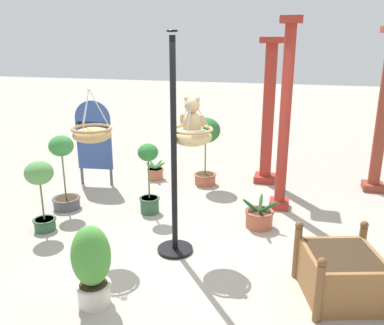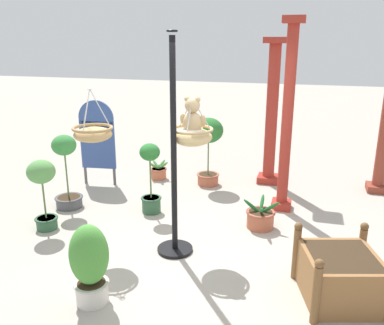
# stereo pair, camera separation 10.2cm
# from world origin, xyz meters

# --- Properties ---
(ground_plane) EXTENTS (40.00, 40.00, 0.00)m
(ground_plane) POSITION_xyz_m (0.00, 0.00, 0.00)
(ground_plane) COLOR #A8A093
(display_pole_central) EXTENTS (0.44, 0.44, 2.62)m
(display_pole_central) POSITION_xyz_m (-0.20, -0.05, 0.84)
(display_pole_central) COLOR black
(display_pole_central) RESTS_ON ground
(hanging_basket_with_teddy) EXTENTS (0.51, 0.51, 0.57)m
(hanging_basket_with_teddy) POSITION_xyz_m (-0.05, 0.20, 1.43)
(hanging_basket_with_teddy) COLOR tan
(teddy_bear) EXTENTS (0.32, 0.28, 0.46)m
(teddy_bear) POSITION_xyz_m (-0.05, 0.22, 1.63)
(teddy_bear) COLOR tan
(hanging_basket_left_high) EXTENTS (0.49, 0.49, 0.64)m
(hanging_basket_left_high) POSITION_xyz_m (-1.21, -0.09, 1.45)
(hanging_basket_left_high) COLOR tan
(greenhouse_pillar_left) EXTENTS (0.39, 0.39, 2.56)m
(greenhouse_pillar_left) POSITION_xyz_m (0.64, 2.83, 1.23)
(greenhouse_pillar_left) COLOR #9E2D23
(greenhouse_pillar_left) RESTS_ON ground
(greenhouse_pillar_far_back) EXTENTS (0.31, 0.31, 2.84)m
(greenhouse_pillar_far_back) POSITION_xyz_m (0.97, 1.66, 1.37)
(greenhouse_pillar_far_back) COLOR #9E2D23
(greenhouse_pillar_far_back) RESTS_ON ground
(wooden_planter_box) EXTENTS (0.97, 1.00, 0.66)m
(wooden_planter_box) POSITION_xyz_m (1.70, -0.51, 0.27)
(wooden_planter_box) COLOR olive
(wooden_planter_box) RESTS_ON ground
(potted_plant_fern_front) EXTENTS (0.31, 0.31, 1.08)m
(potted_plant_fern_front) POSITION_xyz_m (-0.92, 0.96, 0.54)
(potted_plant_fern_front) COLOR #2D5638
(potted_plant_fern_front) RESTS_ON ground
(potted_plant_flowering_red) EXTENTS (0.38, 0.38, 0.84)m
(potted_plant_flowering_red) POSITION_xyz_m (-0.67, -1.26, 0.44)
(potted_plant_flowering_red) COLOR beige
(potted_plant_flowering_red) RESTS_ON ground
(potted_plant_tall_leafy) EXTENTS (0.52, 0.57, 0.43)m
(potted_plant_tall_leafy) POSITION_xyz_m (0.73, 0.90, 0.15)
(potted_plant_tall_leafy) COLOR #AD563D
(potted_plant_tall_leafy) RESTS_ON ground
(potted_plant_bushy_green) EXTENTS (0.52, 0.52, 1.22)m
(potted_plant_bushy_green) POSITION_xyz_m (-0.39, 2.39, 0.80)
(potted_plant_bushy_green) COLOR #AD563D
(potted_plant_bushy_green) RESTS_ON ground
(potted_plant_small_succulent) EXTENTS (0.43, 0.43, 1.16)m
(potted_plant_small_succulent) POSITION_xyz_m (-2.23, 0.79, 0.59)
(potted_plant_small_succulent) COLOR #4C4C51
(potted_plant_small_succulent) RESTS_ON ground
(potted_plant_conical_shrub) EXTENTS (0.38, 0.38, 0.99)m
(potted_plant_conical_shrub) POSITION_xyz_m (-2.11, 0.04, 0.63)
(potted_plant_conical_shrub) COLOR #2D5638
(potted_plant_conical_shrub) RESTS_ON ground
(potted_plant_broad_leaf) EXTENTS (0.38, 0.39, 0.35)m
(potted_plant_broad_leaf) POSITION_xyz_m (-1.36, 2.45, 0.14)
(potted_plant_broad_leaf) COLOR #BC6042
(potted_plant_broad_leaf) RESTS_ON ground
(display_sign_board) EXTENTS (0.63, 0.12, 1.52)m
(display_sign_board) POSITION_xyz_m (-2.28, 1.89, 0.90)
(display_sign_board) COLOR #334C8C
(display_sign_board) RESTS_ON ground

